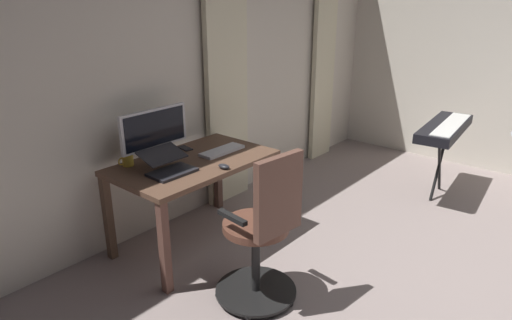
% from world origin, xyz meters
% --- Properties ---
extents(back_room_partition, '(5.84, 0.10, 2.77)m').
position_xyz_m(back_room_partition, '(0.00, -2.69, 1.39)').
color(back_room_partition, beige).
rests_on(back_room_partition, ground).
extents(curtain_left_panel, '(0.41, 0.06, 2.47)m').
position_xyz_m(curtain_left_panel, '(-2.02, -2.58, 1.24)').
color(curtain_left_panel, beige).
rests_on(curtain_left_panel, ground).
extents(curtain_right_panel, '(0.52, 0.06, 2.47)m').
position_xyz_m(curtain_right_panel, '(-0.34, -2.58, 1.24)').
color(curtain_right_panel, beige).
rests_on(curtain_right_panel, ground).
extents(desk, '(1.27, 0.76, 0.73)m').
position_xyz_m(desk, '(0.49, -2.16, 0.64)').
color(desk, brown).
rests_on(desk, ground).
extents(office_chair, '(0.56, 0.56, 1.08)m').
position_xyz_m(office_chair, '(0.73, -1.25, 0.50)').
color(office_chair, black).
rests_on(office_chair, ground).
extents(computer_monitor, '(0.61, 0.18, 0.40)m').
position_xyz_m(computer_monitor, '(0.65, -2.42, 0.96)').
color(computer_monitor, silver).
rests_on(computer_monitor, desk).
extents(computer_keyboard, '(0.41, 0.14, 0.02)m').
position_xyz_m(computer_keyboard, '(0.21, -2.12, 0.75)').
color(computer_keyboard, silver).
rests_on(computer_keyboard, desk).
extents(laptop, '(0.34, 0.32, 0.16)m').
position_xyz_m(laptop, '(0.78, -2.11, 0.79)').
color(laptop, '#232328').
rests_on(laptop, desk).
extents(computer_mouse, '(0.06, 0.10, 0.04)m').
position_xyz_m(computer_mouse, '(0.47, -1.85, 0.75)').
color(computer_mouse, '#232328').
rests_on(computer_mouse, desk).
extents(cell_phone_face_up, '(0.09, 0.15, 0.01)m').
position_xyz_m(cell_phone_face_up, '(0.35, -2.42, 0.74)').
color(cell_phone_face_up, black).
rests_on(cell_phone_face_up, desk).
extents(mug_tea, '(0.13, 0.09, 0.09)m').
position_xyz_m(mug_tea, '(0.90, -2.45, 0.78)').
color(mug_tea, gold).
rests_on(mug_tea, desk).
extents(piano_keyboard, '(1.08, 0.43, 0.77)m').
position_xyz_m(piano_keyboard, '(-1.76, -0.98, 0.70)').
color(piano_keyboard, black).
rests_on(piano_keyboard, ground).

